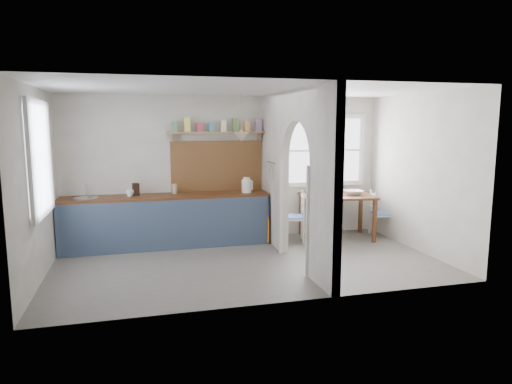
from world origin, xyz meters
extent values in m
cube|color=slate|center=(0.00, 0.00, 0.00)|extent=(5.80, 3.20, 0.01)
cube|color=beige|center=(0.00, 0.00, 2.60)|extent=(5.80, 3.20, 0.01)
cube|color=beige|center=(0.00, 1.60, 1.30)|extent=(5.80, 0.01, 2.60)
cube|color=beige|center=(0.00, -1.60, 1.30)|extent=(5.80, 0.01, 2.60)
cube|color=beige|center=(-2.90, 0.00, 1.30)|extent=(0.01, 3.20, 2.60)
cube|color=beige|center=(2.90, 0.00, 1.30)|extent=(0.01, 3.20, 2.60)
cube|color=beige|center=(0.70, -1.20, 1.30)|extent=(0.12, 0.80, 2.60)
cube|color=beige|center=(0.70, 1.00, 1.30)|extent=(0.12, 1.20, 2.60)
cube|color=beige|center=(0.70, -0.20, 2.08)|extent=(0.12, 1.20, 1.05)
cube|color=brown|center=(-1.13, 1.30, 0.88)|extent=(3.50, 0.60, 0.05)
cube|color=#45566A|center=(-1.13, 1.01, 0.42)|extent=(3.50, 0.03, 0.85)
cube|color=black|center=(-1.13, 1.35, 0.42)|extent=(3.46, 0.45, 0.85)
cylinder|color=#BABABA|center=(-2.43, 1.30, 0.89)|extent=(0.40, 0.40, 0.02)
cube|color=brown|center=(-0.20, 1.58, 1.35)|extent=(1.65, 0.03, 0.90)
cube|color=#AA794D|center=(-0.20, 1.49, 1.95)|extent=(1.75, 0.20, 0.03)
cube|color=#4B8057|center=(-0.95, 1.49, 2.06)|extent=(0.09, 0.09, 0.18)
cube|color=#E9DE4E|center=(-0.74, 1.49, 2.06)|extent=(0.09, 0.09, 0.18)
cube|color=maroon|center=(-0.52, 1.49, 2.06)|extent=(0.09, 0.09, 0.18)
cube|color=teal|center=(-0.31, 1.49, 2.06)|extent=(0.09, 0.09, 0.18)
cube|color=beige|center=(-0.10, 1.49, 2.06)|extent=(0.09, 0.09, 0.18)
cube|color=#557F32|center=(0.11, 1.49, 2.06)|extent=(0.09, 0.09, 0.18)
cube|color=gold|center=(0.33, 1.49, 2.06)|extent=(0.09, 0.09, 0.18)
cube|color=slate|center=(0.54, 1.49, 2.06)|extent=(0.09, 0.09, 0.18)
cone|color=beige|center=(0.15, 1.15, 1.88)|extent=(0.26, 0.26, 0.16)
cylinder|color=#BABABA|center=(0.61, 0.90, 1.45)|extent=(0.02, 0.50, 0.02)
imported|color=white|center=(-1.74, 1.29, 0.95)|extent=(0.14, 0.14, 0.10)
imported|color=white|center=(-1.72, 1.36, 0.95)|extent=(0.17, 0.17, 0.11)
cube|color=black|center=(-1.63, 1.38, 1.00)|extent=(0.12, 0.15, 0.21)
cylinder|color=#9B8D65|center=(-0.99, 1.42, 0.98)|extent=(0.12, 0.12, 0.17)
cube|color=#A43255|center=(0.58, 0.99, 0.28)|extent=(0.02, 0.03, 0.50)
cube|color=orange|center=(0.58, 0.95, 0.25)|extent=(0.02, 0.03, 0.44)
imported|color=white|center=(2.23, 1.04, 0.85)|extent=(0.36, 0.36, 0.08)
imported|color=#497240|center=(1.85, 0.92, 0.85)|extent=(0.11, 0.11, 0.08)
cylinder|color=black|center=(1.58, 0.98, 0.82)|extent=(0.18, 0.18, 0.01)
imported|color=#5B2C61|center=(1.93, 1.27, 0.92)|extent=(0.25, 0.25, 0.22)
camera|label=1|loc=(-1.61, -6.52, 2.11)|focal=32.00mm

